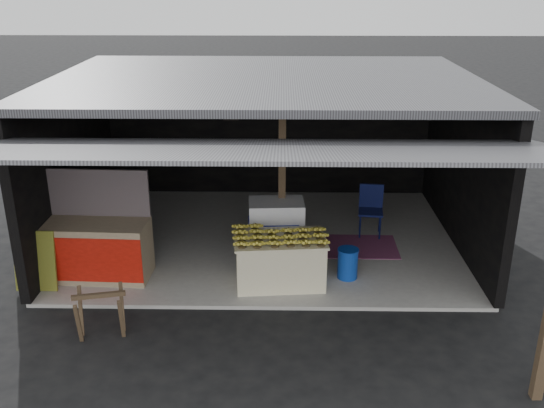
{
  "coord_description": "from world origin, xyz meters",
  "views": [
    {
      "loc": [
        0.3,
        -7.78,
        4.71
      ],
      "look_at": [
        0.14,
        1.51,
        1.1
      ],
      "focal_mm": 40.0,
      "sensor_mm": 36.0,
      "label": 1
    }
  ],
  "objects_px": {
    "white_crate": "(276,229)",
    "neighbor_stall": "(97,247)",
    "water_barrel": "(348,264)",
    "plastic_chair": "(371,206)",
    "banana_table": "(280,260)",
    "sawhorse": "(100,310)"
  },
  "relations": [
    {
      "from": "white_crate",
      "to": "water_barrel",
      "type": "xyz_separation_m",
      "value": [
        1.15,
        -0.75,
        -0.27
      ]
    },
    {
      "from": "white_crate",
      "to": "plastic_chair",
      "type": "relative_size",
      "value": 1.09
    },
    {
      "from": "banana_table",
      "to": "water_barrel",
      "type": "height_order",
      "value": "banana_table"
    },
    {
      "from": "banana_table",
      "to": "white_crate",
      "type": "height_order",
      "value": "white_crate"
    },
    {
      "from": "neighbor_stall",
      "to": "banana_table",
      "type": "bearing_deg",
      "value": -1.01
    },
    {
      "from": "white_crate",
      "to": "plastic_chair",
      "type": "xyz_separation_m",
      "value": [
        1.75,
        1.04,
        0.04
      ]
    },
    {
      "from": "plastic_chair",
      "to": "water_barrel",
      "type": "bearing_deg",
      "value": -101.21
    },
    {
      "from": "water_barrel",
      "to": "plastic_chair",
      "type": "bearing_deg",
      "value": 71.65
    },
    {
      "from": "neighbor_stall",
      "to": "sawhorse",
      "type": "bearing_deg",
      "value": -70.3
    },
    {
      "from": "banana_table",
      "to": "water_barrel",
      "type": "xyz_separation_m",
      "value": [
        1.09,
        0.19,
        -0.15
      ]
    },
    {
      "from": "banana_table",
      "to": "white_crate",
      "type": "relative_size",
      "value": 1.46
    },
    {
      "from": "water_barrel",
      "to": "plastic_chair",
      "type": "relative_size",
      "value": 0.51
    },
    {
      "from": "neighbor_stall",
      "to": "sawhorse",
      "type": "relative_size",
      "value": 2.4
    },
    {
      "from": "white_crate",
      "to": "neighbor_stall",
      "type": "bearing_deg",
      "value": -168.86
    },
    {
      "from": "neighbor_stall",
      "to": "plastic_chair",
      "type": "xyz_separation_m",
      "value": [
        4.61,
        1.8,
        0.04
      ]
    },
    {
      "from": "white_crate",
      "to": "neighbor_stall",
      "type": "relative_size",
      "value": 0.59
    },
    {
      "from": "neighbor_stall",
      "to": "water_barrel",
      "type": "height_order",
      "value": "neighbor_stall"
    },
    {
      "from": "sawhorse",
      "to": "banana_table",
      "type": "bearing_deg",
      "value": 18.94
    },
    {
      "from": "sawhorse",
      "to": "water_barrel",
      "type": "bearing_deg",
      "value": 12.98
    },
    {
      "from": "white_crate",
      "to": "plastic_chair",
      "type": "height_order",
      "value": "white_crate"
    },
    {
      "from": "banana_table",
      "to": "water_barrel",
      "type": "distance_m",
      "value": 1.11
    },
    {
      "from": "plastic_chair",
      "to": "banana_table",
      "type": "bearing_deg",
      "value": -123.2
    }
  ]
}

